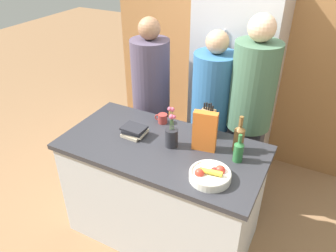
% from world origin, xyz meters
% --- Properties ---
extents(ground_plane, '(14.00, 14.00, 0.00)m').
position_xyz_m(ground_plane, '(0.00, 0.00, 0.00)').
color(ground_plane, '#936B47').
extents(kitchen_island, '(1.57, 0.80, 0.93)m').
position_xyz_m(kitchen_island, '(0.00, 0.00, 0.47)').
color(kitchen_island, silver).
rests_on(kitchen_island, ground_plane).
extents(back_wall_wood, '(2.77, 0.12, 2.60)m').
position_xyz_m(back_wall_wood, '(0.00, 1.58, 1.30)').
color(back_wall_wood, '#9E6B3D').
rests_on(back_wall_wood, ground_plane).
extents(refrigerator, '(0.78, 0.63, 1.95)m').
position_xyz_m(refrigerator, '(0.18, 1.22, 0.98)').
color(refrigerator, '#B7B7BC').
rests_on(refrigerator, ground_plane).
extents(fruit_bowl, '(0.28, 0.28, 0.09)m').
position_xyz_m(fruit_bowl, '(0.47, -0.19, 0.97)').
color(fruit_bowl, silver).
rests_on(fruit_bowl, kitchen_island).
extents(knife_block, '(0.11, 0.09, 0.28)m').
position_xyz_m(knife_block, '(0.24, 0.30, 1.04)').
color(knife_block, '#A87A4C').
rests_on(knife_block, kitchen_island).
extents(flower_vase, '(0.10, 0.10, 0.33)m').
position_xyz_m(flower_vase, '(0.07, 0.03, 1.03)').
color(flower_vase, '#232328').
rests_on(flower_vase, kitchen_island).
extents(cereal_box, '(0.18, 0.09, 0.31)m').
position_xyz_m(cereal_box, '(0.30, 0.10, 1.09)').
color(cereal_box, orange).
rests_on(cereal_box, kitchen_island).
extents(coffee_mug, '(0.11, 0.08, 0.08)m').
position_xyz_m(coffee_mug, '(-0.16, 0.30, 0.97)').
color(coffee_mug, '#99332D').
rests_on(coffee_mug, kitchen_island).
extents(book_stack, '(0.19, 0.16, 0.08)m').
position_xyz_m(book_stack, '(-0.26, 0.02, 0.97)').
color(book_stack, '#B7A88E').
rests_on(book_stack, kitchen_island).
extents(bottle_oil, '(0.08, 0.08, 0.29)m').
position_xyz_m(bottle_oil, '(0.53, 0.21, 1.04)').
color(bottle_oil, brown).
rests_on(bottle_oil, kitchen_island).
extents(bottle_vinegar, '(0.07, 0.07, 0.22)m').
position_xyz_m(bottle_vinegar, '(0.57, 0.09, 1.02)').
color(bottle_vinegar, '#286633').
rests_on(bottle_vinegar, kitchen_island).
extents(person_at_sink, '(0.36, 0.36, 1.70)m').
position_xyz_m(person_at_sink, '(-0.48, 0.66, 0.95)').
color(person_at_sink, '#383842').
rests_on(person_at_sink, ground_plane).
extents(person_in_blue, '(0.38, 0.38, 1.66)m').
position_xyz_m(person_in_blue, '(0.14, 0.69, 0.93)').
color(person_in_blue, '#383842').
rests_on(person_in_blue, ground_plane).
extents(person_in_red_tee, '(0.37, 0.37, 1.83)m').
position_xyz_m(person_in_red_tee, '(0.48, 0.68, 1.03)').
color(person_in_red_tee, '#383842').
rests_on(person_in_red_tee, ground_plane).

